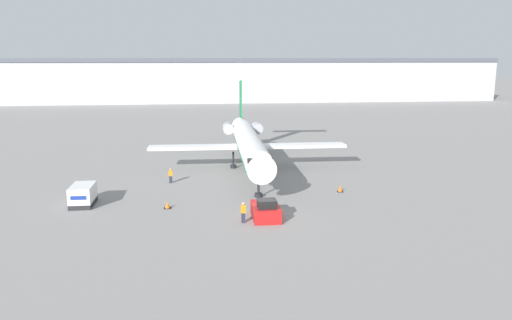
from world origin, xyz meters
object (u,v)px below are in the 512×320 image
Objects in this scene: worker_by_wing at (171,175)px; traffic_cone_right at (340,188)px; airplane_main at (248,141)px; luggage_cart at (83,195)px; worker_near_tug at (243,212)px; pushback_tug at (266,211)px; traffic_cone_left at (167,205)px.

worker_by_wing reaches higher than traffic_cone_right.
airplane_main is at bearing 125.52° from traffic_cone_right.
worker_near_tug is at bearing -25.42° from luggage_cart.
airplane_main is 21.96m from luggage_cart.
traffic_cone_right is (25.49, 1.79, -0.61)m from luggage_cart.
pushback_tug is 17.65m from luggage_cart.
traffic_cone_right is at bearing -54.48° from airplane_main.
worker_near_tug is 2.40× the size of traffic_cone_right.
airplane_main is 47.41× the size of traffic_cone_left.
luggage_cart is 10.95m from worker_by_wing.
traffic_cone_left is at bearing -167.88° from traffic_cone_right.
worker_near_tug is at bearing -156.31° from pushback_tug.
luggage_cart is 1.98× the size of worker_near_tug.
worker_by_wing is (-6.77, 14.60, -0.09)m from worker_near_tug.
luggage_cart is 25.56m from traffic_cone_right.
pushback_tug reaches higher than worker_near_tug.
pushback_tug reaches higher than worker_by_wing.
pushback_tug is 2.21m from worker_near_tug.
airplane_main is 41.68× the size of traffic_cone_right.
airplane_main is 8.77× the size of luggage_cart.
pushback_tug is at bearing 23.69° from worker_near_tug.
airplane_main is 8.32× the size of pushback_tug.
traffic_cone_left is 0.88× the size of traffic_cone_right.
luggage_cart is at bearing -141.55° from airplane_main.
luggage_cart is 4.75× the size of traffic_cone_right.
luggage_cart reaches higher than worker_by_wing.
airplane_main reaches higher than worker_by_wing.
airplane_main is at bearing 88.54° from pushback_tug.
luggage_cart reaches higher than traffic_cone_right.
airplane_main is at bearing 38.45° from luggage_cart.
luggage_cart is at bearing 160.00° from pushback_tug.
airplane_main is 14.81m from traffic_cone_right.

